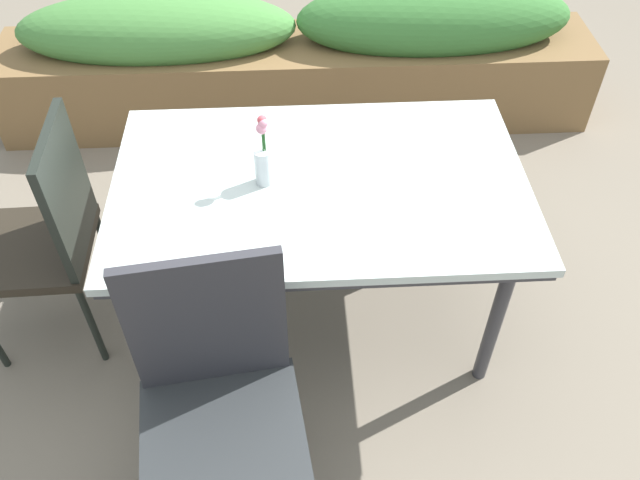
# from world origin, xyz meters

# --- Properties ---
(ground_plane) EXTENTS (12.00, 12.00, 0.00)m
(ground_plane) POSITION_xyz_m (0.00, 0.00, 0.00)
(ground_plane) COLOR #756B5B
(dining_table) EXTENTS (1.45, 0.91, 0.74)m
(dining_table) POSITION_xyz_m (-0.05, -0.09, 0.68)
(dining_table) COLOR silver
(dining_table) RESTS_ON ground
(chair_near_left) EXTENTS (0.54, 0.54, 0.99)m
(chair_near_left) POSITION_xyz_m (-0.39, -0.80, 0.54)
(chair_near_left) COLOR #292D2F
(chair_near_left) RESTS_ON ground
(chair_end_left) EXTENTS (0.44, 0.44, 0.97)m
(chair_end_left) POSITION_xyz_m (-1.04, -0.08, 0.54)
(chair_end_left) COLOR black
(chair_end_left) RESTS_ON ground
(flower_vase) EXTENTS (0.06, 0.06, 0.27)m
(flower_vase) POSITION_xyz_m (-0.24, -0.08, 0.84)
(flower_vase) COLOR silver
(flower_vase) RESTS_ON dining_table
(planter_box) EXTENTS (3.21, 0.52, 0.77)m
(planter_box) POSITION_xyz_m (-0.08, 1.37, 0.36)
(planter_box) COLOR brown
(planter_box) RESTS_ON ground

